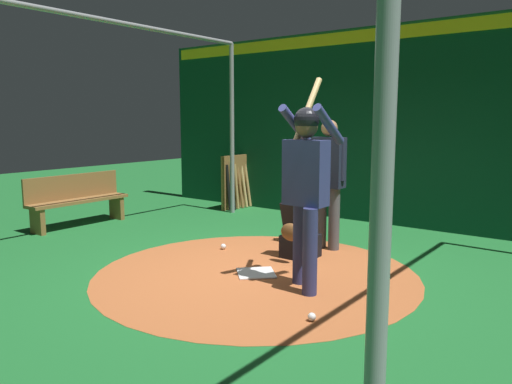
{
  "coord_description": "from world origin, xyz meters",
  "views": [
    {
      "loc": [
        4.38,
        3.32,
        1.77
      ],
      "look_at": [
        0.0,
        0.0,
        0.95
      ],
      "focal_mm": 34.92,
      "sensor_mm": 36.0,
      "label": 1
    }
  ],
  "objects_px": {
    "bat_rack": "(242,182)",
    "baseball_1": "(285,252)",
    "home_plate": "(256,273)",
    "baseball_0": "(312,317)",
    "batter": "(306,179)",
    "umpire": "(328,177)",
    "catcher": "(299,229)",
    "baseball_2": "(223,246)",
    "bench": "(77,199)"
  },
  "relations": [
    {
      "from": "baseball_0",
      "to": "baseball_2",
      "type": "relative_size",
      "value": 1.0
    },
    {
      "from": "home_plate",
      "to": "batter",
      "type": "xyz_separation_m",
      "value": [
        0.08,
        0.7,
        1.14
      ]
    },
    {
      "from": "bat_rack",
      "to": "baseball_2",
      "type": "xyz_separation_m",
      "value": [
        2.73,
        1.86,
        -0.45
      ]
    },
    {
      "from": "batter",
      "to": "umpire",
      "type": "distance_m",
      "value": 1.68
    },
    {
      "from": "umpire",
      "to": "bat_rack",
      "type": "distance_m",
      "value": 3.51
    },
    {
      "from": "home_plate",
      "to": "baseball_1",
      "type": "bearing_deg",
      "value": -169.19
    },
    {
      "from": "catcher",
      "to": "home_plate",
      "type": "bearing_deg",
      "value": -2.63
    },
    {
      "from": "baseball_1",
      "to": "baseball_2",
      "type": "distance_m",
      "value": 0.88
    },
    {
      "from": "baseball_0",
      "to": "baseball_1",
      "type": "bearing_deg",
      "value": -139.86
    },
    {
      "from": "catcher",
      "to": "bench",
      "type": "relative_size",
      "value": 0.56
    },
    {
      "from": "batter",
      "to": "catcher",
      "type": "distance_m",
      "value": 1.38
    },
    {
      "from": "batter",
      "to": "bench",
      "type": "distance_m",
      "value": 4.69
    },
    {
      "from": "baseball_1",
      "to": "catcher",
      "type": "bearing_deg",
      "value": 94.17
    },
    {
      "from": "home_plate",
      "to": "catcher",
      "type": "xyz_separation_m",
      "value": [
        -0.85,
        0.04,
        0.37
      ]
    },
    {
      "from": "baseball_0",
      "to": "bench",
      "type": "bearing_deg",
      "value": -101.76
    },
    {
      "from": "umpire",
      "to": "bench",
      "type": "distance_m",
      "value": 4.23
    },
    {
      "from": "umpire",
      "to": "baseball_2",
      "type": "xyz_separation_m",
      "value": [
        0.9,
        -1.1,
        -0.94
      ]
    },
    {
      "from": "batter",
      "to": "bat_rack",
      "type": "relative_size",
      "value": 1.86
    },
    {
      "from": "baseball_1",
      "to": "home_plate",
      "type": "bearing_deg",
      "value": 10.81
    },
    {
      "from": "bat_rack",
      "to": "bench",
      "type": "distance_m",
      "value": 3.21
    },
    {
      "from": "home_plate",
      "to": "umpire",
      "type": "xyz_separation_m",
      "value": [
        -1.48,
        0.09,
        0.97
      ]
    },
    {
      "from": "batter",
      "to": "catcher",
      "type": "xyz_separation_m",
      "value": [
        -0.93,
        -0.66,
        -0.78
      ]
    },
    {
      "from": "home_plate",
      "to": "baseball_0",
      "type": "distance_m",
      "value": 1.43
    },
    {
      "from": "bench",
      "to": "batter",
      "type": "bearing_deg",
      "value": 85.45
    },
    {
      "from": "baseball_0",
      "to": "home_plate",
      "type": "bearing_deg",
      "value": -122.91
    },
    {
      "from": "bat_rack",
      "to": "baseball_2",
      "type": "distance_m",
      "value": 3.34
    },
    {
      "from": "catcher",
      "to": "bat_rack",
      "type": "relative_size",
      "value": 0.82
    },
    {
      "from": "bat_rack",
      "to": "baseball_1",
      "type": "distance_m",
      "value": 3.7
    },
    {
      "from": "batter",
      "to": "bench",
      "type": "xyz_separation_m",
      "value": [
        -0.37,
        -4.62,
        -0.71
      ]
    },
    {
      "from": "baseball_0",
      "to": "baseball_1",
      "type": "distance_m",
      "value": 2.12
    },
    {
      "from": "bat_rack",
      "to": "baseball_0",
      "type": "xyz_separation_m",
      "value": [
        4.1,
        4.07,
        -0.45
      ]
    },
    {
      "from": "batter",
      "to": "baseball_2",
      "type": "bearing_deg",
      "value": -111.38
    },
    {
      "from": "bat_rack",
      "to": "baseball_1",
      "type": "xyz_separation_m",
      "value": [
        2.48,
        2.7,
        -0.45
      ]
    },
    {
      "from": "catcher",
      "to": "baseball_1",
      "type": "xyz_separation_m",
      "value": [
        0.01,
        -0.2,
        -0.33
      ]
    },
    {
      "from": "batter",
      "to": "bat_rack",
      "type": "distance_m",
      "value": 4.97
    },
    {
      "from": "home_plate",
      "to": "baseball_2",
      "type": "bearing_deg",
      "value": -120.33
    },
    {
      "from": "baseball_1",
      "to": "bench",
      "type": "bearing_deg",
      "value": -81.68
    },
    {
      "from": "umpire",
      "to": "bench",
      "type": "height_order",
      "value": "umpire"
    },
    {
      "from": "home_plate",
      "to": "baseball_1",
      "type": "xyz_separation_m",
      "value": [
        -0.84,
        -0.16,
        0.03
      ]
    },
    {
      "from": "home_plate",
      "to": "baseball_1",
      "type": "distance_m",
      "value": 0.85
    },
    {
      "from": "batter",
      "to": "baseball_1",
      "type": "height_order",
      "value": "batter"
    },
    {
      "from": "home_plate",
      "to": "catcher",
      "type": "distance_m",
      "value": 0.93
    },
    {
      "from": "bench",
      "to": "umpire",
      "type": "bearing_deg",
      "value": 106.57
    },
    {
      "from": "catcher",
      "to": "baseball_2",
      "type": "bearing_deg",
      "value": -75.63
    },
    {
      "from": "umpire",
      "to": "baseball_1",
      "type": "distance_m",
      "value": 1.17
    },
    {
      "from": "catcher",
      "to": "bat_rack",
      "type": "xyz_separation_m",
      "value": [
        -2.47,
        -2.9,
        0.12
      ]
    },
    {
      "from": "bat_rack",
      "to": "baseball_1",
      "type": "height_order",
      "value": "bat_rack"
    },
    {
      "from": "home_plate",
      "to": "bench",
      "type": "relative_size",
      "value": 0.25
    },
    {
      "from": "home_plate",
      "to": "batter",
      "type": "height_order",
      "value": "batter"
    },
    {
      "from": "home_plate",
      "to": "baseball_2",
      "type": "xyz_separation_m",
      "value": [
        -0.59,
        -1.0,
        0.03
      ]
    }
  ]
}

